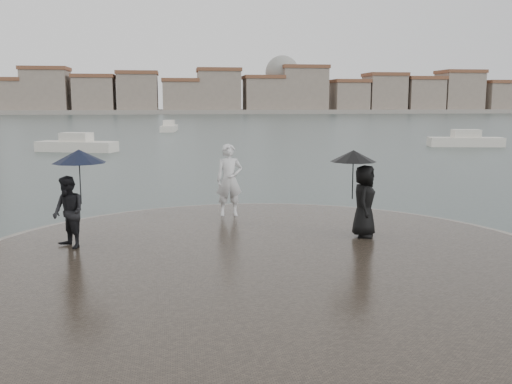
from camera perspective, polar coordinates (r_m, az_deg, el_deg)
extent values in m
plane|color=#2B3835|center=(8.10, 4.93, -15.57)|extent=(400.00, 400.00, 0.00)
cylinder|color=gray|center=(11.27, 0.93, -7.52)|extent=(12.50, 12.50, 0.32)
cylinder|color=#2D261E|center=(11.26, 0.93, -7.42)|extent=(11.90, 11.90, 0.36)
imported|color=silver|center=(15.13, -2.69, 1.21)|extent=(0.70, 0.46, 1.91)
imported|color=black|center=(12.38, -18.26, -1.94)|extent=(0.90, 0.93, 1.50)
cylinder|color=black|center=(12.34, -17.17, 0.90)|extent=(0.02, 0.02, 0.90)
cone|color=black|center=(12.28, -17.29, 3.44)|extent=(1.10, 1.10, 0.28)
imported|color=black|center=(12.96, 10.78, -0.91)|extent=(0.79, 0.93, 1.62)
cylinder|color=black|center=(12.90, 9.65, 1.28)|extent=(0.02, 0.02, 0.90)
cone|color=black|center=(12.84, 9.71, 3.58)|extent=(1.03, 1.03, 0.26)
cube|color=gray|center=(170.20, -7.53, 7.97)|extent=(260.00, 20.00, 1.20)
cube|color=gray|center=(173.47, -23.80, 8.60)|extent=(10.00, 10.00, 9.00)
cube|color=brown|center=(173.58, -23.90, 10.25)|extent=(10.60, 10.60, 1.00)
cube|color=gray|center=(170.88, -20.23, 9.32)|extent=(12.00, 10.00, 12.00)
cube|color=brown|center=(171.10, -20.35, 11.49)|extent=(12.60, 10.60, 1.00)
cube|color=gray|center=(168.66, -15.84, 9.20)|extent=(11.00, 10.00, 10.00)
cube|color=brown|center=(168.80, -15.92, 11.07)|extent=(11.60, 10.60, 1.00)
cube|color=gray|center=(167.50, -11.72, 9.53)|extent=(11.00, 10.00, 11.00)
cube|color=brown|center=(167.69, -11.79, 11.58)|extent=(11.60, 10.60, 1.00)
cube|color=gray|center=(167.18, -7.55, 9.29)|extent=(10.00, 10.00, 9.00)
cube|color=brown|center=(167.29, -7.58, 11.00)|extent=(10.60, 10.60, 1.00)
cube|color=gray|center=(167.67, -3.74, 9.86)|extent=(12.00, 10.00, 12.00)
cube|color=brown|center=(167.90, -3.76, 12.08)|extent=(12.60, 10.60, 1.00)
cube|color=gray|center=(169.14, 0.72, 9.53)|extent=(11.00, 10.00, 10.00)
cube|color=brown|center=(169.28, 0.72, 11.39)|extent=(11.60, 10.60, 1.00)
cube|color=gray|center=(171.40, 4.75, 10.00)|extent=(13.00, 10.00, 13.00)
cube|color=brown|center=(171.67, 4.78, 12.33)|extent=(13.60, 10.60, 1.00)
cube|color=gray|center=(174.98, 9.28, 9.24)|extent=(10.00, 10.00, 9.00)
cube|color=brown|center=(175.09, 9.32, 10.87)|extent=(10.60, 10.60, 1.00)
cube|color=gray|center=(178.55, 12.70, 9.45)|extent=(11.00, 10.00, 11.00)
cube|color=brown|center=(178.72, 12.77, 11.37)|extent=(11.60, 10.60, 1.00)
cube|color=gray|center=(183.10, 16.26, 9.14)|extent=(11.00, 10.00, 10.00)
cube|color=brown|center=(183.24, 16.33, 10.86)|extent=(11.60, 10.60, 1.00)
cube|color=gray|center=(188.33, 19.65, 9.27)|extent=(12.00, 10.00, 12.00)
cube|color=brown|center=(188.53, 19.75, 11.24)|extent=(12.60, 10.60, 1.00)
cube|color=gray|center=(194.64, 23.06, 8.61)|extent=(10.00, 10.00, 9.00)
cube|color=brown|center=(194.74, 23.15, 10.08)|extent=(10.60, 10.60, 1.00)
sphere|color=gray|center=(172.33, 2.64, 11.84)|extent=(10.00, 10.00, 10.00)
cube|color=silver|center=(67.29, -8.68, 6.23)|extent=(2.06, 5.62, 0.90)
cube|color=silver|center=(67.27, -8.69, 6.74)|extent=(1.36, 2.09, 0.90)
cube|color=silver|center=(46.54, 20.21, 4.60)|extent=(5.70, 2.61, 0.90)
cube|color=silver|center=(46.50, 20.25, 5.33)|extent=(2.19, 1.56, 0.90)
cube|color=silver|center=(41.08, -17.48, 4.22)|extent=(5.71, 3.39, 0.90)
cube|color=silver|center=(41.04, -17.52, 5.06)|extent=(2.29, 1.81, 0.90)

